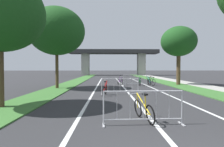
# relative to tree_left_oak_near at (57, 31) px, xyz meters

# --- Properties ---
(grass_verge_left) EXTENTS (2.20, 53.59, 0.05)m
(grass_verge_left) POSITION_rel_tree_left_oak_near_xyz_m (0.17, 8.09, -4.82)
(grass_verge_left) COLOR #386B2D
(grass_verge_left) RESTS_ON ground
(grass_verge_right) EXTENTS (2.20, 53.59, 0.05)m
(grass_verge_right) POSITION_rel_tree_left_oak_near_xyz_m (11.34, 8.09, -4.82)
(grass_verge_right) COLOR #386B2D
(grass_verge_right) RESTS_ON ground
(sidewalk_path_right) EXTENTS (1.93, 53.59, 0.08)m
(sidewalk_path_right) POSITION_rel_tree_left_oak_near_xyz_m (13.41, 8.09, -4.80)
(sidewalk_path_right) COLOR #9E9B93
(sidewalk_path_right) RESTS_ON ground
(lane_stripe_center) EXTENTS (0.14, 31.01, 0.01)m
(lane_stripe_center) POSITION_rel_tree_left_oak_near_xyz_m (5.76, 1.67, -4.84)
(lane_stripe_center) COLOR silver
(lane_stripe_center) RESTS_ON ground
(lane_stripe_right_lane) EXTENTS (0.14, 31.01, 0.01)m
(lane_stripe_right_lane) POSITION_rel_tree_left_oak_near_xyz_m (8.23, 1.67, -4.84)
(lane_stripe_right_lane) COLOR silver
(lane_stripe_right_lane) RESTS_ON ground
(lane_stripe_left_lane) EXTENTS (0.14, 31.01, 0.01)m
(lane_stripe_left_lane) POSITION_rel_tree_left_oak_near_xyz_m (3.29, 1.67, -4.84)
(lane_stripe_left_lane) COLOR silver
(lane_stripe_left_lane) RESTS_ON ground
(overpass_bridge) EXTENTS (21.74, 4.32, 6.26)m
(overpass_bridge) POSITION_rel_tree_left_oak_near_xyz_m (5.76, 30.46, -0.13)
(overpass_bridge) COLOR #2D2D30
(overpass_bridge) RESTS_ON ground
(tree_left_oak_near) EXTENTS (4.74, 4.74, 6.87)m
(tree_left_oak_near) POSITION_rel_tree_left_oak_near_xyz_m (0.00, 0.00, 0.00)
(tree_left_oak_near) COLOR #4C3823
(tree_left_oak_near) RESTS_ON ground
(tree_right_maple_mid) EXTENTS (3.59, 3.59, 6.01)m
(tree_right_maple_mid) POSITION_rel_tree_left_oak_near_xyz_m (11.56, 3.09, -0.40)
(tree_right_maple_mid) COLOR #4C3823
(tree_right_maple_mid) RESTS_ON ground
(crowd_barrier_nearest) EXTENTS (2.47, 0.52, 1.05)m
(crowd_barrier_nearest) POSITION_rel_tree_left_oak_near_xyz_m (5.36, -10.45, -4.32)
(crowd_barrier_nearest) COLOR #ADADB2
(crowd_barrier_nearest) RESTS_ON ground
(crowd_barrier_second) EXTENTS (2.46, 0.47, 1.05)m
(crowd_barrier_second) POSITION_rel_tree_left_oak_near_xyz_m (5.10, -3.75, -4.32)
(crowd_barrier_second) COLOR #ADADB2
(crowd_barrier_second) RESTS_ON ground
(crowd_barrier_third) EXTENTS (2.47, 0.55, 1.05)m
(crowd_barrier_third) POSITION_rel_tree_left_oak_near_xyz_m (7.07, 2.95, -4.32)
(crowd_barrier_third) COLOR #ADADB2
(crowd_barrier_third) RESTS_ON ground
(bicycle_purple_0) EXTENTS (0.68, 1.71, 0.98)m
(bicycle_purple_0) POSITION_rel_tree_left_oak_near_xyz_m (5.59, 3.51, -4.48)
(bicycle_purple_0) COLOR black
(bicycle_purple_0) RESTS_ON ground
(bicycle_teal_1) EXTENTS (0.42, 1.63, 0.92)m
(bicycle_teal_1) POSITION_rel_tree_left_oak_near_xyz_m (8.65, 3.54, -4.50)
(bicycle_teal_1) COLOR black
(bicycle_teal_1) RESTS_ON ground
(bicycle_yellow_2) EXTENTS (0.66, 1.62, 0.93)m
(bicycle_yellow_2) POSITION_rel_tree_left_oak_near_xyz_m (5.47, -9.96, -4.49)
(bicycle_yellow_2) COLOR black
(bicycle_yellow_2) RESTS_ON ground
(bicycle_black_3) EXTENTS (0.52, 1.66, 0.99)m
(bicycle_black_3) POSITION_rel_tree_left_oak_near_xyz_m (8.66, 2.55, -4.46)
(bicycle_black_3) COLOR black
(bicycle_black_3) RESTS_ON ground
(bicycle_red_4) EXTENTS (0.59, 1.57, 0.97)m
(bicycle_red_4) POSITION_rel_tree_left_oak_near_xyz_m (4.13, -4.11, -4.49)
(bicycle_red_4) COLOR black
(bicycle_red_4) RESTS_ON ground
(bicycle_green_5) EXTENTS (0.47, 1.64, 0.86)m
(bicycle_green_5) POSITION_rel_tree_left_oak_near_xyz_m (7.48, 2.51, -4.50)
(bicycle_green_5) COLOR black
(bicycle_green_5) RESTS_ON ground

